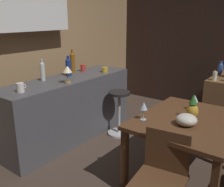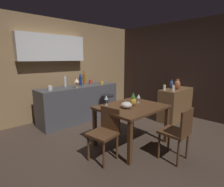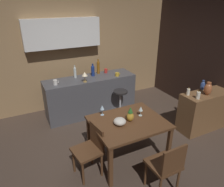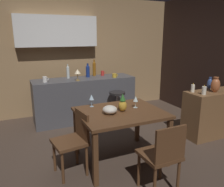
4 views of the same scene
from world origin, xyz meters
name	(u,v)px [view 1 (image 1 of 4)]	position (x,y,z in m)	size (l,w,h in m)	color
ground_plane	(151,174)	(0.00, 0.00, 0.00)	(9.00, 9.00, 0.00)	#47382D
wall_kitchen_back	(25,39)	(-0.06, 2.08, 1.41)	(5.20, 0.33, 2.60)	#9E7A51
wall_side_right	(207,41)	(2.55, 0.30, 1.30)	(0.10, 4.40, 2.60)	#33231E
dining_table	(189,127)	(0.08, -0.37, 0.65)	(1.16, 0.95, 0.74)	#56351E
kitchen_counter	(69,108)	(0.11, 1.42, 0.45)	(2.10, 0.60, 0.90)	#4C4C51
chair_near_window	(161,176)	(-0.61, -0.41, 0.47)	(0.45, 0.45, 0.83)	#56351E
bar_stool	(119,112)	(0.62, 0.90, 0.36)	(0.34, 0.34, 0.67)	#262323
wine_glass_left	(195,99)	(0.35, -0.31, 0.87)	(0.07, 0.07, 0.17)	silver
wine_glass_right	(143,106)	(-0.22, 0.00, 0.88)	(0.07, 0.07, 0.18)	silver
pineapple_centerpiece	(193,108)	(0.11, -0.37, 0.85)	(0.12, 0.12, 0.25)	gold
fruit_bowl	(187,120)	(-0.09, -0.39, 0.80)	(0.20, 0.20, 0.11)	beige
wine_bottle_cobalt	(68,66)	(0.22, 1.51, 1.04)	(0.08, 0.08, 0.29)	navy
wine_bottle_amber	(72,62)	(0.40, 1.61, 1.07)	(0.07, 0.07, 0.36)	#8C5114
wine_bottle_clear	(42,71)	(-0.19, 1.57, 1.04)	(0.06, 0.06, 0.29)	silver
cup_white	(21,88)	(-0.69, 1.33, 0.95)	(0.12, 0.08, 0.11)	white
cup_mustard	(105,70)	(0.72, 1.24, 0.94)	(0.13, 0.09, 0.08)	gold
cup_red	(83,68)	(0.58, 1.57, 0.95)	(0.11, 0.07, 0.10)	red
counter_lamp	(67,70)	(-0.09, 1.20, 1.07)	(0.12, 0.12, 0.23)	#A58447
pillar_candle_tall	(215,76)	(1.55, -0.17, 0.89)	(0.06, 0.06, 0.16)	white
vase_ceramic_blue	(220,69)	(1.98, -0.13, 0.92)	(0.09, 0.09, 0.22)	#334C8C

